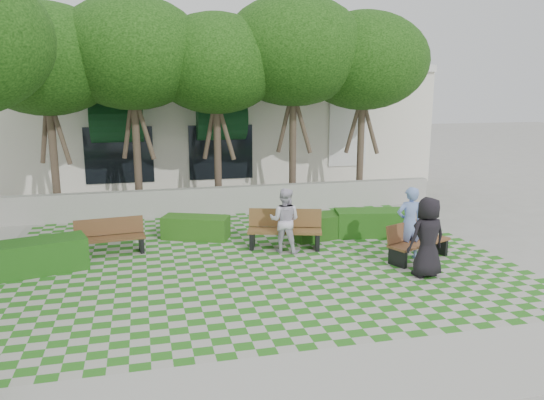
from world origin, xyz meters
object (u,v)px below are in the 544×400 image
object	(u,v)px
bench_mid	(285,230)
person_white	(285,220)
bench_west	(110,237)
person_blue	(409,223)
bench_east	(417,242)
hedge_midright	(324,226)
hedge_west	(37,256)
person_dark	(428,237)
hedge_midleft	(196,228)
hedge_east	(373,223)

from	to	relation	value
bench_mid	person_white	distance (m)	0.49
bench_west	person_blue	size ratio (longest dim) A/B	0.97
bench_east	hedge_midright	xyz separation A→B (m)	(-1.58, 2.40, -0.12)
hedge_west	person_blue	size ratio (longest dim) A/B	1.19
hedge_midright	person_dark	world-z (taller)	person_dark
hedge_midright	hedge_midleft	world-z (taller)	hedge_midright
bench_mid	person_dark	world-z (taller)	person_dark
bench_west	hedge_midright	bearing A→B (deg)	-4.96
bench_mid	hedge_midleft	bearing A→B (deg)	163.65
hedge_midright	person_dark	xyz separation A→B (m)	(1.18, -3.54, 0.58)
bench_east	hedge_east	world-z (taller)	bench_east
hedge_east	bench_east	bearing A→B (deg)	-86.34
bench_mid	person_white	world-z (taller)	person_white
bench_mid	person_blue	size ratio (longest dim) A/B	1.12
bench_east	hedge_midright	world-z (taller)	bench_east
person_dark	person_white	world-z (taller)	person_dark
bench_mid	bench_west	distance (m)	4.52
bench_east	hedge_midleft	size ratio (longest dim) A/B	1.03
hedge_midleft	bench_east	bearing A→B (deg)	-31.65
bench_east	bench_west	distance (m)	7.75
hedge_east	bench_mid	bearing A→B (deg)	-168.67
bench_east	person_white	size ratio (longest dim) A/B	1.12
bench_east	bench_mid	xyz separation A→B (m)	(-2.92, 1.72, 0.04)
bench_west	hedge_east	world-z (taller)	bench_west
hedge_west	person_blue	world-z (taller)	person_blue
hedge_midright	hedge_west	size ratio (longest dim) A/B	0.89
person_dark	bench_east	bearing A→B (deg)	-116.22
hedge_midright	person_white	size ratio (longest dim) A/B	1.15
person_dark	person_white	xyz separation A→B (m)	(-2.62, 2.53, -0.07)
hedge_midright	hedge_west	xyz separation A→B (m)	(-7.40, -1.16, 0.04)
bench_east	person_dark	world-z (taller)	person_dark
hedge_midright	hedge_midleft	bearing A→B (deg)	167.81
person_blue	hedge_west	bearing A→B (deg)	-4.47
bench_east	person_white	distance (m)	3.35
hedge_west	bench_west	bearing A→B (deg)	33.45
bench_west	person_blue	distance (m)	7.56
bench_east	hedge_west	distance (m)	9.06
bench_west	person_white	distance (m)	4.49
bench_west	person_white	world-z (taller)	person_white
bench_mid	person_dark	distance (m)	3.84
bench_west	hedge_midleft	bearing A→B (deg)	15.15
bench_mid	hedge_east	xyz separation A→B (m)	(2.78, 0.56, -0.12)
hedge_west	hedge_midleft	bearing A→B (deg)	26.57
bench_mid	hedge_midleft	distance (m)	2.64
person_dark	person_blue	bearing A→B (deg)	-106.75
person_dark	person_white	size ratio (longest dim) A/B	1.09
bench_mid	person_dark	bearing A→B (deg)	-31.72
bench_mid	hedge_west	world-z (taller)	bench_mid
hedge_midleft	person_blue	xyz separation A→B (m)	(4.94, -3.08, 0.59)
bench_east	hedge_midleft	xyz separation A→B (m)	(-5.13, 3.16, -0.13)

